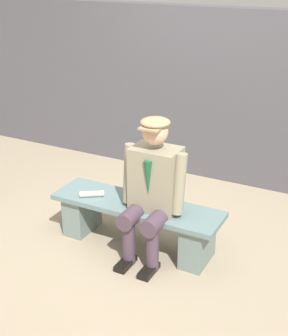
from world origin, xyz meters
TOP-DOWN VIEW (x-y plane):
  - ground_plane at (0.00, 0.00)m, footprint 30.00×30.00m
  - bench at (0.00, 0.00)m, footprint 1.54×0.44m
  - seated_man at (-0.19, 0.06)m, footprint 0.57×0.60m
  - rolled_magazine at (0.42, 0.07)m, footprint 0.21×0.16m
  - stadium_wall at (0.00, -1.79)m, footprint 12.00×0.24m

SIDE VIEW (x-z plane):
  - ground_plane at x=0.00m, z-range 0.00..0.00m
  - bench at x=0.00m, z-range 0.05..0.48m
  - rolled_magazine at x=0.42m, z-range 0.42..0.48m
  - seated_man at x=-0.19m, z-range 0.04..1.28m
  - stadium_wall at x=0.00m, z-range 0.00..1.93m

